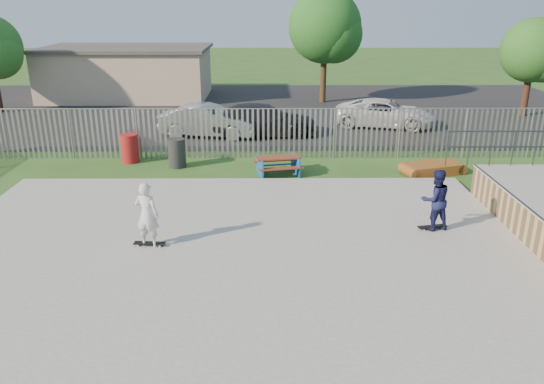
{
  "coord_description": "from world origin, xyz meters",
  "views": [
    {
      "loc": [
        0.99,
        -11.47,
        6.02
      ],
      "look_at": [
        1.09,
        2.0,
        1.1
      ],
      "focal_mm": 35.0,
      "sensor_mm": 36.0,
      "label": 1
    }
  ],
  "objects_px": {
    "picnic_table": "(278,165)",
    "trash_bin_red": "(130,148)",
    "skater_navy": "(435,200)",
    "tree_mid": "(325,27)",
    "tree_right": "(533,51)",
    "car_dark": "(264,120)",
    "trash_bin_grey": "(177,153)",
    "car_white": "(385,113)",
    "car_silver": "(209,121)",
    "skater_white": "(147,215)",
    "funbox": "(432,169)"
  },
  "relations": [
    {
      "from": "trash_bin_grey",
      "to": "car_white",
      "type": "height_order",
      "value": "car_white"
    },
    {
      "from": "car_silver",
      "to": "trash_bin_red",
      "type": "bearing_deg",
      "value": 155.95
    },
    {
      "from": "car_white",
      "to": "skater_white",
      "type": "xyz_separation_m",
      "value": [
        -8.78,
        -13.8,
        0.3
      ]
    },
    {
      "from": "tree_mid",
      "to": "tree_right",
      "type": "distance_m",
      "value": 11.38
    },
    {
      "from": "tree_mid",
      "to": "skater_white",
      "type": "distance_m",
      "value": 21.78
    },
    {
      "from": "car_dark",
      "to": "skater_navy",
      "type": "distance_m",
      "value": 11.97
    },
    {
      "from": "trash_bin_red",
      "to": "tree_mid",
      "type": "height_order",
      "value": "tree_mid"
    },
    {
      "from": "picnic_table",
      "to": "skater_navy",
      "type": "xyz_separation_m",
      "value": [
        4.1,
        -5.21,
        0.65
      ]
    },
    {
      "from": "picnic_table",
      "to": "funbox",
      "type": "xyz_separation_m",
      "value": [
        5.64,
        0.04,
        -0.15
      ]
    },
    {
      "from": "picnic_table",
      "to": "trash_bin_red",
      "type": "relative_size",
      "value": 1.64
    },
    {
      "from": "trash_bin_grey",
      "to": "tree_right",
      "type": "distance_m",
      "value": 19.87
    },
    {
      "from": "trash_bin_grey",
      "to": "tree_mid",
      "type": "height_order",
      "value": "tree_mid"
    },
    {
      "from": "car_silver",
      "to": "skater_navy",
      "type": "bearing_deg",
      "value": -137.2
    },
    {
      "from": "car_silver",
      "to": "car_white",
      "type": "relative_size",
      "value": 0.92
    },
    {
      "from": "trash_bin_grey",
      "to": "car_dark",
      "type": "relative_size",
      "value": 0.22
    },
    {
      "from": "trash_bin_red",
      "to": "skater_navy",
      "type": "height_order",
      "value": "skater_navy"
    },
    {
      "from": "picnic_table",
      "to": "car_dark",
      "type": "relative_size",
      "value": 0.36
    },
    {
      "from": "trash_bin_grey",
      "to": "tree_mid",
      "type": "distance_m",
      "value": 15.5
    },
    {
      "from": "skater_navy",
      "to": "tree_mid",
      "type": "bearing_deg",
      "value": -99.2
    },
    {
      "from": "funbox",
      "to": "tree_right",
      "type": "relative_size",
      "value": 0.41
    },
    {
      "from": "funbox",
      "to": "car_dark",
      "type": "relative_size",
      "value": 0.43
    },
    {
      "from": "car_dark",
      "to": "tree_right",
      "type": "distance_m",
      "value": 15.03
    },
    {
      "from": "picnic_table",
      "to": "tree_right",
      "type": "xyz_separation_m",
      "value": [
        13.56,
        10.19,
        3.12
      ]
    },
    {
      "from": "car_dark",
      "to": "tree_right",
      "type": "xyz_separation_m",
      "value": [
        14.12,
        4.37,
        2.72
      ]
    },
    {
      "from": "tree_right",
      "to": "trash_bin_grey",
      "type": "bearing_deg",
      "value": -152.03
    },
    {
      "from": "skater_white",
      "to": "tree_right",
      "type": "bearing_deg",
      "value": -121.53
    },
    {
      "from": "skater_navy",
      "to": "car_dark",
      "type": "bearing_deg",
      "value": -79.48
    },
    {
      "from": "trash_bin_grey",
      "to": "car_silver",
      "type": "distance_m",
      "value": 4.72
    },
    {
      "from": "funbox",
      "to": "trash_bin_red",
      "type": "relative_size",
      "value": 1.93
    },
    {
      "from": "picnic_table",
      "to": "trash_bin_grey",
      "type": "height_order",
      "value": "trash_bin_grey"
    },
    {
      "from": "car_silver",
      "to": "skater_navy",
      "type": "relative_size",
      "value": 2.64
    },
    {
      "from": "car_silver",
      "to": "picnic_table",
      "type": "bearing_deg",
      "value": -141.97
    },
    {
      "from": "car_silver",
      "to": "skater_navy",
      "type": "distance_m",
      "value": 13.01
    },
    {
      "from": "car_dark",
      "to": "skater_white",
      "type": "height_order",
      "value": "skater_white"
    },
    {
      "from": "trash_bin_red",
      "to": "car_white",
      "type": "bearing_deg",
      "value": 28.23
    },
    {
      "from": "trash_bin_red",
      "to": "car_dark",
      "type": "height_order",
      "value": "car_dark"
    },
    {
      "from": "tree_right",
      "to": "tree_mid",
      "type": "bearing_deg",
      "value": 158.56
    },
    {
      "from": "picnic_table",
      "to": "trash_bin_grey",
      "type": "bearing_deg",
      "value": 154.4
    },
    {
      "from": "picnic_table",
      "to": "car_silver",
      "type": "height_order",
      "value": "car_silver"
    },
    {
      "from": "tree_mid",
      "to": "trash_bin_red",
      "type": "bearing_deg",
      "value": -124.51
    },
    {
      "from": "tree_mid",
      "to": "tree_right",
      "type": "relative_size",
      "value": 1.29
    },
    {
      "from": "trash_bin_red",
      "to": "skater_white",
      "type": "distance_m",
      "value": 8.18
    },
    {
      "from": "tree_right",
      "to": "skater_white",
      "type": "xyz_separation_m",
      "value": [
        -16.91,
        -16.39,
        -2.47
      ]
    },
    {
      "from": "car_white",
      "to": "tree_right",
      "type": "xyz_separation_m",
      "value": [
        8.13,
        2.59,
        2.77
      ]
    },
    {
      "from": "car_dark",
      "to": "tree_mid",
      "type": "xyz_separation_m",
      "value": [
        3.57,
        8.52,
        3.73
      ]
    },
    {
      "from": "tree_mid",
      "to": "picnic_table",
      "type": "bearing_deg",
      "value": -101.87
    },
    {
      "from": "tree_mid",
      "to": "trash_bin_grey",
      "type": "bearing_deg",
      "value": -117.02
    },
    {
      "from": "car_silver",
      "to": "skater_white",
      "type": "distance_m",
      "value": 11.84
    },
    {
      "from": "trash_bin_red",
      "to": "car_dark",
      "type": "relative_size",
      "value": 0.22
    },
    {
      "from": "trash_bin_grey",
      "to": "skater_navy",
      "type": "relative_size",
      "value": 0.65
    }
  ]
}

